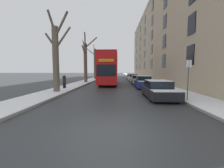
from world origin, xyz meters
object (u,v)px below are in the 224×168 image
at_px(parked_car_0, 158,90).
at_px(parked_car_2, 137,80).
at_px(bare_tree_left_2, 95,63).
at_px(parked_car_4, 131,77).
at_px(bare_tree_left_1, 86,60).
at_px(bare_tree_left_0, 56,56).
at_px(street_sign_post, 188,78).
at_px(parked_car_1, 143,82).
at_px(double_decker_bus, 109,68).
at_px(parked_car_3, 133,78).
at_px(pedestrian_left_sidewalk, 64,81).

distance_m(parked_car_0, parked_car_2, 12.12).
distance_m(bare_tree_left_2, parked_car_4, 9.19).
bearing_deg(bare_tree_left_1, bare_tree_left_0, -90.68).
bearing_deg(street_sign_post, parked_car_1, 99.72).
relative_size(bare_tree_left_2, double_decker_bus, 0.73).
xyz_separation_m(bare_tree_left_1, bare_tree_left_2, (-0.11, 10.63, 0.21)).
relative_size(bare_tree_left_2, street_sign_post, 3.15).
xyz_separation_m(bare_tree_left_2, double_decker_bus, (4.15, -12.56, -1.44)).
relative_size(bare_tree_left_1, parked_car_3, 1.94).
relative_size(bare_tree_left_2, parked_car_2, 2.04).
bearing_deg(double_decker_bus, bare_tree_left_1, 154.53).
xyz_separation_m(bare_tree_left_0, street_sign_post, (9.87, -3.88, -1.82)).
distance_m(parked_car_2, street_sign_post, 13.82).
bearing_deg(parked_car_2, bare_tree_left_1, 167.98).
xyz_separation_m(parked_car_0, parked_car_2, (0.00, 12.12, 0.02)).
relative_size(bare_tree_left_0, bare_tree_left_2, 0.83).
relative_size(double_decker_bus, pedestrian_left_sidewalk, 7.00).
height_order(parked_car_0, parked_car_4, parked_car_4).
xyz_separation_m(parked_car_0, pedestrian_left_sidewalk, (-8.72, 4.75, 0.30)).
height_order(bare_tree_left_1, parked_car_4, bare_tree_left_1).
height_order(parked_car_1, street_sign_post, street_sign_post).
distance_m(double_decker_bus, parked_car_1, 7.27).
bearing_deg(double_decker_bus, parked_car_4, 69.09).
height_order(parked_car_0, parked_car_2, parked_car_2).
height_order(parked_car_2, pedestrian_left_sidewalk, pedestrian_left_sidewalk).
distance_m(bare_tree_left_0, parked_car_1, 9.83).
bearing_deg(parked_car_1, parked_car_0, -90.00).
relative_size(parked_car_4, pedestrian_left_sidewalk, 2.67).
relative_size(bare_tree_left_0, parked_car_2, 1.70).
relative_size(double_decker_bus, street_sign_post, 4.33).
bearing_deg(parked_car_2, bare_tree_left_0, -130.79).
xyz_separation_m(bare_tree_left_1, parked_car_2, (8.36, -1.78, -3.11)).
xyz_separation_m(parked_car_2, parked_car_4, (0.00, 11.17, -0.01)).
relative_size(bare_tree_left_1, street_sign_post, 3.00).
height_order(parked_car_2, street_sign_post, street_sign_post).
height_order(bare_tree_left_1, street_sign_post, bare_tree_left_1).
bearing_deg(parked_car_3, street_sign_post, -86.01).
relative_size(bare_tree_left_2, parked_car_1, 2.13).
height_order(parked_car_2, parked_car_3, parked_car_3).
bearing_deg(street_sign_post, parked_car_3, 93.99).
height_order(bare_tree_left_2, parked_car_3, bare_tree_left_2).
bearing_deg(bare_tree_left_2, parked_car_3, -37.10).
distance_m(parked_car_4, street_sign_post, 24.95).
height_order(bare_tree_left_2, parked_car_1, bare_tree_left_2).
height_order(parked_car_1, parked_car_3, parked_car_1).
bearing_deg(parked_car_3, bare_tree_left_0, -118.19).
bearing_deg(parked_car_4, bare_tree_left_0, -112.01).
height_order(double_decker_bus, parked_car_1, double_decker_bus).
bearing_deg(street_sign_post, bare_tree_left_1, 122.13).
xyz_separation_m(parked_car_1, parked_car_2, (-0.00, 5.69, -0.04)).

